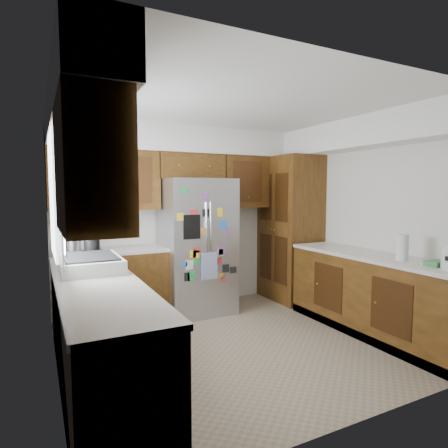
# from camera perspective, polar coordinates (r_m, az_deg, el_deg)

# --- Properties ---
(floor) EXTENTS (3.60, 3.60, 0.00)m
(floor) POSITION_cam_1_polar(r_m,az_deg,el_deg) (4.25, 2.47, -17.63)
(floor) COLOR tan
(floor) RESTS_ON ground
(room_shell) EXTENTS (3.64, 3.24, 2.52)m
(room_shell) POSITION_cam_1_polar(r_m,az_deg,el_deg) (4.20, -1.16, 7.57)
(room_shell) COLOR silver
(room_shell) RESTS_ON ground
(left_counter_run) EXTENTS (1.36, 3.20, 0.92)m
(left_counter_run) POSITION_cam_1_polar(r_m,az_deg,el_deg) (3.69, -17.11, -14.26)
(left_counter_run) COLOR #3E260B
(left_counter_run) RESTS_ON ground
(right_counter_run) EXTENTS (0.63, 2.25, 0.92)m
(right_counter_run) POSITION_cam_1_polar(r_m,az_deg,el_deg) (4.67, 22.09, -10.43)
(right_counter_run) COLOR #3E260B
(right_counter_run) RESTS_ON ground
(pantry) EXTENTS (0.60, 0.90, 2.15)m
(pantry) POSITION_cam_1_polar(r_m,az_deg,el_deg) (5.73, 10.01, -0.69)
(pantry) COLOR #3E260B
(pantry) RESTS_ON ground
(fridge) EXTENTS (0.90, 0.79, 1.80)m
(fridge) POSITION_cam_1_polar(r_m,az_deg,el_deg) (5.06, -4.18, -3.37)
(fridge) COLOR #ADADB3
(fridge) RESTS_ON ground
(bridge_cabinet) EXTENTS (0.96, 0.34, 0.35)m
(bridge_cabinet) POSITION_cam_1_polar(r_m,az_deg,el_deg) (5.23, -5.21, 8.71)
(bridge_cabinet) COLOR #3E260B
(bridge_cabinet) RESTS_ON fridge
(fridge_top_items) EXTENTS (0.89, 0.30, 0.29)m
(fridge_top_items) POSITION_cam_1_polar(r_m,az_deg,el_deg) (5.19, -6.38, 12.10)
(fridge_top_items) COLOR #263D9F
(fridge_top_items) RESTS_ON bridge_cabinet
(sink_assembly) EXTENTS (0.52, 0.70, 0.37)m
(sink_assembly) POSITION_cam_1_polar(r_m,az_deg,el_deg) (3.60, -19.70, -5.63)
(sink_assembly) COLOR white
(sink_assembly) RESTS_ON left_counter_run
(left_counter_clutter) EXTENTS (0.38, 0.85, 0.38)m
(left_counter_clutter) POSITION_cam_1_polar(r_m,az_deg,el_deg) (4.34, -20.35, -3.04)
(left_counter_clutter) COLOR black
(left_counter_clutter) RESTS_ON left_counter_run
(paper_towel) EXTENTS (0.12, 0.12, 0.27)m
(paper_towel) POSITION_cam_1_polar(r_m,az_deg,el_deg) (4.31, 25.54, -3.22)
(paper_towel) COLOR white
(paper_towel) RESTS_ON right_counter_run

